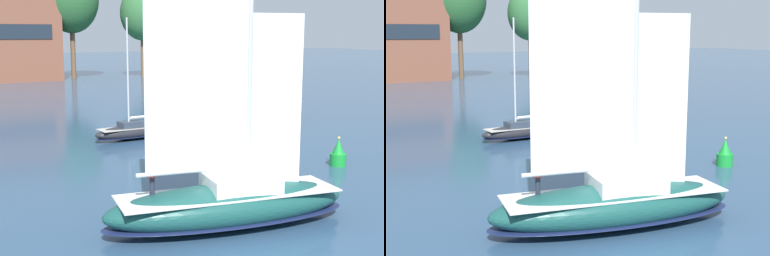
% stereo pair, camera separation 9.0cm
% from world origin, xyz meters
% --- Properties ---
extents(ground_plane, '(400.00, 400.00, 0.00)m').
position_xyz_m(ground_plane, '(0.00, 0.00, 0.00)').
color(ground_plane, '#2D4C6B').
extents(tree_shore_left, '(8.01, 8.01, 16.50)m').
position_xyz_m(tree_shore_left, '(30.62, 71.68, 11.55)').
color(tree_shore_left, brown).
rests_on(tree_shore_left, ground).
extents(tree_shore_center, '(9.55, 9.55, 19.67)m').
position_xyz_m(tree_shore_center, '(18.54, 74.92, 13.77)').
color(tree_shore_center, brown).
rests_on(tree_shore_center, ground).
extents(sailboat_main, '(11.20, 5.13, 14.86)m').
position_xyz_m(sailboat_main, '(0.02, -0.00, 1.16)').
color(sailboat_main, '#194C47').
rests_on(sailboat_main, ground).
extents(sailboat_moored_mid_channel, '(6.73, 2.12, 9.17)m').
position_xyz_m(sailboat_moored_mid_channel, '(4.63, 19.29, 0.62)').
color(sailboat_moored_mid_channel, '#232328').
rests_on(sailboat_moored_mid_channel, ground).
extents(channel_buoy, '(0.99, 0.99, 1.82)m').
position_xyz_m(channel_buoy, '(11.73, 5.14, 0.71)').
color(channel_buoy, green).
rests_on(channel_buoy, ground).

